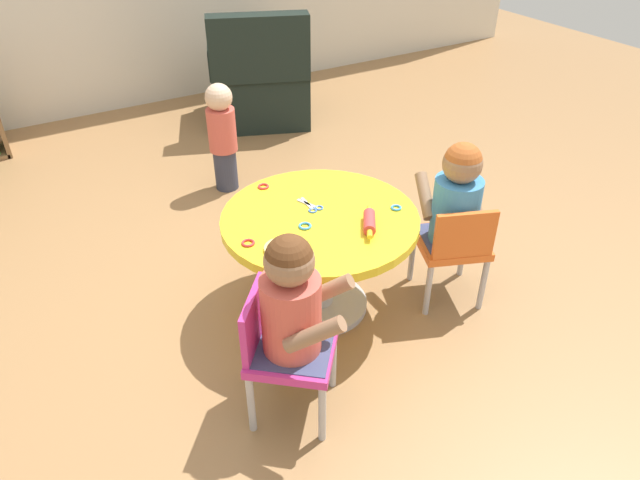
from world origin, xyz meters
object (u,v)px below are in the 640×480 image
Objects in this scene: armchair_dark at (259,81)px; craft_table at (320,240)px; seated_child_left at (292,301)px; child_chair_right at (453,245)px; craft_scissors at (312,207)px; toddler_standing at (222,134)px; seated_child_right at (457,197)px; rolling_pin at (369,222)px; child_chair_left at (283,348)px.

craft_table is at bearing -108.90° from armchair_dark.
seated_child_left reaches higher than child_chair_right.
toddler_standing is at bearing 86.66° from craft_scissors.
craft_table is at bearing 50.45° from seated_child_left.
rolling_pin is at bearing 174.36° from seated_child_right.
craft_table is at bearing 154.87° from child_chair_right.
seated_child_right is at bearing -94.19° from armchair_dark.
craft_scissors is at bearing 54.30° from seated_child_left.
toddler_standing is at bearing 108.01° from seated_child_right.
seated_child_left is 3.67× the size of craft_scissors.
child_chair_right reaches higher than craft_table.
seated_child_left is at bearing -113.20° from armchair_dark.
child_chair_right is 1.61m from toddler_standing.
craft_scissors is (0.42, 0.52, 0.19)m from child_chair_left.
toddler_standing is at bearing 74.04° from child_chair_left.
seated_child_left reaches higher than child_chair_left.
armchair_dark is at bearing 70.58° from craft_scissors.
armchair_dark reaches higher than toddler_standing.
craft_table is 1.58× the size of child_chair_right.
seated_child_left is at bearing -104.80° from toddler_standing.
seated_child_right is 0.63m from craft_scissors.
seated_child_left is 1.00× the size of seated_child_right.
seated_child_right is at bearing -5.64° from rolling_pin.
craft_table is 1.58× the size of child_chair_left.
child_chair_right is 0.80× the size of toddler_standing.
rolling_pin is (0.06, -1.45, 0.16)m from toddler_standing.
armchair_dark is at bearing 66.03° from child_chair_left.
seated_child_left is at bearing -165.45° from seated_child_right.
toddler_standing reaches higher than craft_table.
child_chair_right is 3.86× the size of craft_scissors.
seated_child_right is at bearing -71.99° from toddler_standing.
seated_child_right is 2.51× the size of rolling_pin.
seated_child_left is 0.55× the size of armchair_dark.
toddler_standing reaches higher than child_chair_left.
rolling_pin is (-0.42, 0.08, 0.22)m from child_chair_right.
toddler_standing is at bearing 92.17° from rolling_pin.
craft_scissors is (0.39, 0.54, -0.03)m from seated_child_left.
child_chair_left is at bearing -167.31° from seated_child_right.
rolling_pin is at bearing -63.88° from craft_scissors.
craft_table is 4.18× the size of rolling_pin.
armchair_dark is 1.10m from toddler_standing.
child_chair_right is at bearing 10.77° from child_chair_left.
rolling_pin is (-0.43, 0.04, -0.01)m from seated_child_right.
rolling_pin is at bearing -53.52° from craft_table.
armchair_dark is at bearing 85.52° from child_chair_right.
child_chair_left is 2.84m from armchair_dark.
child_chair_right is 1.05× the size of seated_child_right.
child_chair_right is at bearing -94.48° from armchair_dark.
toddler_standing is at bearing -127.11° from armchair_dark.
child_chair_left is (-0.42, -0.44, -0.07)m from craft_table.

